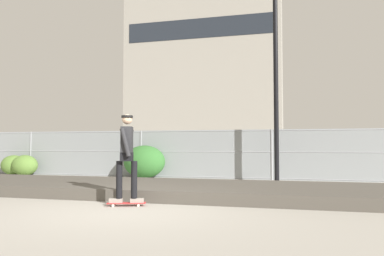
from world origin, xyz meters
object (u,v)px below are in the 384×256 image
object	(u,v)px
skateboard	(126,203)
street_lamp	(276,49)
shrub_right	(144,162)
parked_car_near	(142,154)
parked_car_mid	(257,155)
shrub_center	(25,165)
shrub_left	(14,165)
skater	(127,152)

from	to	relation	value
skateboard	street_lamp	size ratio (longest dim) A/B	0.11
shrub_right	parked_car_near	bearing A→B (deg)	113.66
parked_car_near	shrub_right	xyz separation A→B (m)	(1.28, -2.92, -0.21)
parked_car_mid	shrub_right	size ratio (longest dim) A/B	2.74
shrub_center	shrub_right	xyz separation A→B (m)	(5.27, 0.16, 0.20)
parked_car_mid	street_lamp	bearing A→B (deg)	-73.54
shrub_left	street_lamp	bearing A→B (deg)	-3.13
street_lamp	parked_car_near	distance (m)	8.12
skater	shrub_center	world-z (taller)	skater
street_lamp	parked_car_mid	size ratio (longest dim) A/B	1.67
shrub_center	parked_car_near	bearing A→B (deg)	37.69
parked_car_near	shrub_center	world-z (taller)	parked_car_near
parked_car_mid	shrub_center	bearing A→B (deg)	-164.57
parked_car_near	shrub_center	distance (m)	5.06
skater	shrub_center	xyz separation A→B (m)	(-7.36, 6.10, -0.70)
shrub_left	parked_car_near	bearing A→B (deg)	32.26
street_lamp	shrub_right	bearing A→B (deg)	173.04
skater	parked_car_mid	bearing A→B (deg)	76.93
shrub_left	skater	bearing A→B (deg)	-37.91
skater	street_lamp	distance (m)	7.23
skater	street_lamp	world-z (taller)	street_lamp
skateboard	shrub_center	bearing A→B (deg)	140.34
skater	parked_car_mid	world-z (taller)	skater
shrub_left	parked_car_mid	bearing A→B (deg)	13.67
shrub_center	shrub_right	bearing A→B (deg)	1.74
skateboard	shrub_right	world-z (taller)	shrub_right
skateboard	shrub_left	world-z (taller)	shrub_left
skateboard	parked_car_mid	bearing A→B (deg)	76.93
skateboard	parked_car_near	world-z (taller)	parked_car_near
skater	shrub_left	world-z (taller)	skater
skateboard	shrub_center	size ratio (longest dim) A/B	0.74
skater	parked_car_mid	xyz separation A→B (m)	(2.02, 8.69, -0.29)
shrub_left	shrub_center	bearing A→B (deg)	-12.37
street_lamp	shrub_left	bearing A→B (deg)	176.87
shrub_right	shrub_left	bearing A→B (deg)	-179.86
skateboard	street_lamp	xyz separation A→B (m)	(2.92, 5.65, 4.51)
street_lamp	parked_car_near	world-z (taller)	street_lamp
skater	shrub_center	bearing A→B (deg)	140.34
street_lamp	shrub_left	world-z (taller)	street_lamp
parked_car_near	shrub_left	bearing A→B (deg)	-147.74
parked_car_mid	shrub_right	distance (m)	4.78
skateboard	shrub_center	world-z (taller)	shrub_center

